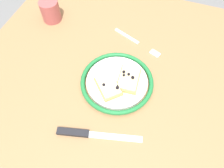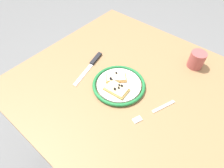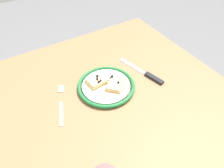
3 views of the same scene
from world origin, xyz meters
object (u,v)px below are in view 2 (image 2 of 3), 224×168
object	(u,v)px
pizza_slice_far	(116,77)
fork	(154,111)
pizza_slice_near	(117,89)
cup	(197,60)
dining_table	(127,94)
plate	(119,85)
knife	(93,63)

from	to	relation	value
pizza_slice_far	fork	bearing A→B (deg)	172.10
pizza_slice_near	fork	world-z (taller)	pizza_slice_near
pizza_slice_near	cup	xyz separation A→B (m)	(-0.18, -0.37, 0.02)
fork	cup	distance (m)	0.35
dining_table	cup	world-z (taller)	cup
plate	cup	bearing A→B (deg)	-120.67
pizza_slice_far	cup	bearing A→B (deg)	-126.00
plate	pizza_slice_near	world-z (taller)	pizza_slice_near
pizza_slice_far	knife	size ratio (longest dim) A/B	0.45
pizza_slice_near	pizza_slice_far	distance (m)	0.07
plate	pizza_slice_far	size ratio (longest dim) A/B	2.17
pizza_slice_near	knife	size ratio (longest dim) A/B	0.44
pizza_slice_far	knife	world-z (taller)	pizza_slice_far
dining_table	plate	xyz separation A→B (m)	(0.01, 0.05, 0.10)
pizza_slice_far	fork	size ratio (longest dim) A/B	0.56
knife	fork	bearing A→B (deg)	173.36
plate	fork	xyz separation A→B (m)	(-0.19, 0.01, -0.01)
plate	pizza_slice_far	bearing A→B (deg)	-28.78
dining_table	fork	bearing A→B (deg)	161.13
plate	knife	bearing A→B (deg)	-9.27
pizza_slice_far	knife	distance (m)	0.16
pizza_slice_near	fork	xyz separation A→B (m)	(-0.17, -0.02, -0.02)
dining_table	pizza_slice_near	world-z (taller)	pizza_slice_near
pizza_slice_near	plate	bearing A→B (deg)	-64.60
pizza_slice_far	fork	world-z (taller)	pizza_slice_far
knife	fork	distance (m)	0.38
cup	plate	bearing A→B (deg)	59.33
knife	plate	bearing A→B (deg)	170.73
knife	pizza_slice_far	bearing A→B (deg)	175.14
pizza_slice_near	fork	distance (m)	0.18
cup	dining_table	bearing A→B (deg)	57.40
pizza_slice_near	knife	bearing A→B (deg)	-17.46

